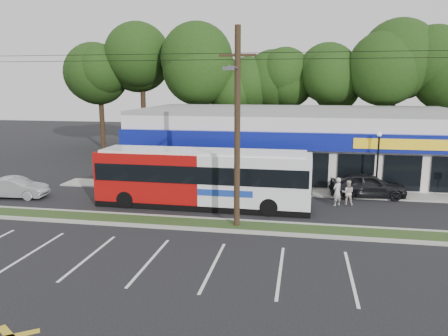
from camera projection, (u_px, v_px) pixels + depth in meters
name	position (u px, v px, depth m)	size (l,w,h in m)	color
ground	(175.00, 230.00, 22.01)	(120.00, 120.00, 0.00)	black
grass_strip	(180.00, 223.00, 22.97)	(40.00, 1.60, 0.12)	#253D19
curb_south	(176.00, 228.00, 22.15)	(40.00, 0.25, 0.14)	#9E9E93
curb_north	(185.00, 218.00, 23.79)	(40.00, 0.25, 0.14)	#9E9E93
sidewalk	(283.00, 191.00, 29.82)	(32.00, 2.20, 0.10)	#9E9E93
strip_mall	(294.00, 141.00, 35.92)	(25.00, 12.55, 5.30)	beige
utility_pole	(234.00, 122.00, 21.39)	(50.00, 2.77, 10.00)	black
lamp_post	(378.00, 156.00, 28.07)	(0.30, 0.30, 4.25)	black
tree_line	(283.00, 72.00, 44.83)	(46.76, 6.76, 11.83)	black
metrobus	(203.00, 177.00, 25.94)	(12.79, 2.85, 3.43)	#9E0D0C
car_dark	(368.00, 185.00, 28.23)	(1.93, 4.81, 1.64)	black
car_silver	(15.00, 188.00, 28.15)	(1.42, 4.08, 1.34)	#93979A
pedestrian_a	(337.00, 192.00, 26.31)	(0.63, 0.41, 1.73)	beige
pedestrian_b	(348.00, 193.00, 26.53)	(0.73, 0.57, 1.51)	beige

